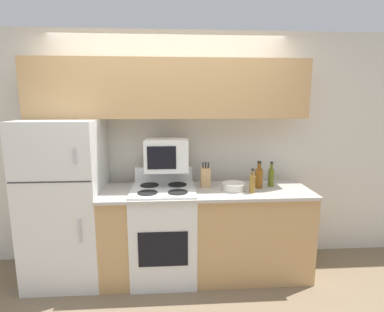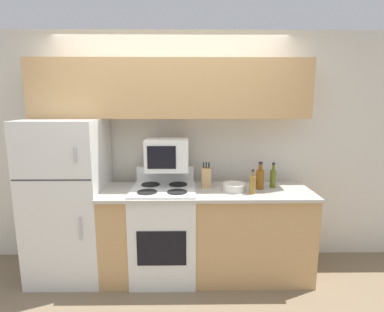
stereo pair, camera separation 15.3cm
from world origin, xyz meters
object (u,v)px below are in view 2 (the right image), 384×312
(knife_block, at_px, (206,177))
(bowl, at_px, (234,187))
(microwave, at_px, (167,154))
(stove, at_px, (164,231))
(refrigerator, at_px, (69,199))
(bottle_whiskey, at_px, (260,178))
(bottle_vinegar, at_px, (252,184))
(bottle_olive_oil, at_px, (273,178))

(knife_block, xyz_separation_m, bowl, (0.27, -0.13, -0.06))
(microwave, bearing_deg, stove, -106.98)
(refrigerator, bearing_deg, bottle_whiskey, -1.20)
(stove, xyz_separation_m, microwave, (0.04, 0.12, 0.78))
(bottle_vinegar, bearing_deg, microwave, 163.64)
(microwave, relative_size, knife_block, 1.63)
(bowl, bearing_deg, bottle_olive_oil, 16.08)
(refrigerator, relative_size, knife_block, 6.16)
(refrigerator, xyz_separation_m, microwave, (1.01, 0.04, 0.45))
(refrigerator, height_order, bottle_vinegar, refrigerator)
(microwave, bearing_deg, bowl, -12.62)
(stove, bearing_deg, microwave, 73.02)
(bowl, distance_m, bottle_olive_oil, 0.44)
(bottle_olive_oil, bearing_deg, refrigerator, -179.56)
(bowl, height_order, bottle_whiskey, bottle_whiskey)
(refrigerator, bearing_deg, bottle_olive_oil, 0.44)
(bottle_vinegar, bearing_deg, knife_block, 152.58)
(knife_block, distance_m, bottle_vinegar, 0.49)
(bottle_vinegar, bearing_deg, stove, 171.60)
(stove, height_order, bottle_vinegar, bottle_vinegar)
(stove, distance_m, bowl, 0.85)
(refrigerator, distance_m, bottle_olive_oil, 2.11)
(knife_block, height_order, bottle_vinegar, knife_block)
(bottle_whiskey, bearing_deg, microwave, 174.81)
(refrigerator, bearing_deg, bowl, -3.58)
(knife_block, xyz_separation_m, bottle_whiskey, (0.54, -0.07, 0.00))
(stove, bearing_deg, bottle_whiskey, 1.79)
(bottle_whiskey, bearing_deg, stove, -178.21)
(refrigerator, xyz_separation_m, bottle_vinegar, (1.84, -0.20, 0.21))
(refrigerator, height_order, bottle_whiskey, refrigerator)
(refrigerator, bearing_deg, knife_block, 1.00)
(knife_block, distance_m, bottle_olive_oil, 0.69)
(bowl, bearing_deg, bottle_whiskey, 13.21)
(bottle_vinegar, bearing_deg, bottle_olive_oil, 39.98)
(bowl, relative_size, bottle_olive_oil, 0.89)
(bottle_olive_oil, relative_size, bottle_whiskey, 0.93)
(bowl, bearing_deg, bottle_vinegar, -30.03)
(refrigerator, relative_size, bottle_vinegar, 6.80)
(stove, relative_size, bowl, 4.77)
(knife_block, relative_size, bottle_olive_oil, 1.02)
(refrigerator, height_order, bottle_olive_oil, refrigerator)
(stove, bearing_deg, bottle_vinegar, -8.40)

